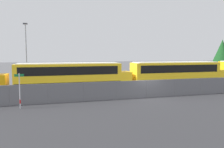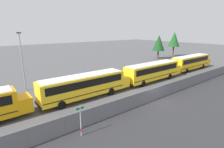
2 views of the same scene
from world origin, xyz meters
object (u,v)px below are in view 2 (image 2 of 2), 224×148
school_bus_2 (154,70)px  street_sign (81,121)px  light_pole (22,60)px  school_bus_1 (86,84)px  school_bus_3 (192,61)px  tree_1 (159,43)px  tree_0 (174,39)px

school_bus_2 → street_sign: (-18.33, -6.97, -0.46)m
school_bus_2 → light_pole: light_pole is taller
school_bus_2 → street_sign: bearing=-159.2°
school_bus_1 → light_pole: (-5.70, 8.36, 2.78)m
school_bus_3 → tree_1: size_ratio=1.81×
light_pole → school_bus_3: bearing=-13.9°
school_bus_3 → street_sign: 33.14m
school_bus_1 → street_sign: size_ratio=4.82×
school_bus_2 → school_bus_3: 13.98m
school_bus_2 → light_pole: (-19.31, 8.67, 2.78)m
light_pole → tree_0: (47.67, 5.84, 1.04)m
school_bus_3 → tree_1: tree_1 is taller
school_bus_2 → light_pole: 21.35m
school_bus_3 → tree_0: tree_0 is taller
tree_0 → tree_1: size_ratio=1.11×
street_sign → tree_1: (38.49, 21.43, 3.49)m
street_sign → tree_1: bearing=29.1°
school_bus_1 → light_pole: bearing=124.3°
school_bus_2 → tree_0: 32.08m
tree_0 → school_bus_3: bearing=-135.6°
street_sign → light_pole: 16.00m
school_bus_2 → tree_1: size_ratio=1.81×
tree_1 → tree_0: bearing=0.3°
school_bus_3 → tree_1: 15.65m
street_sign → school_bus_1: bearing=57.0°
school_bus_1 → street_sign: 8.68m
school_bus_3 → tree_0: (14.38, 14.11, 3.82)m
tree_0 → tree_1: 8.24m
school_bus_1 → school_bus_3: size_ratio=1.00×
school_bus_1 → school_bus_2: same height
light_pole → tree_1: bearing=8.3°
tree_1 → school_bus_2: bearing=-144.3°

